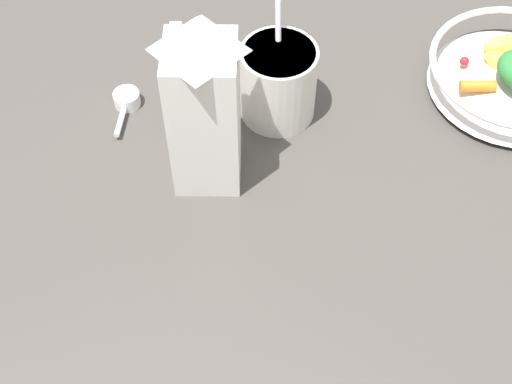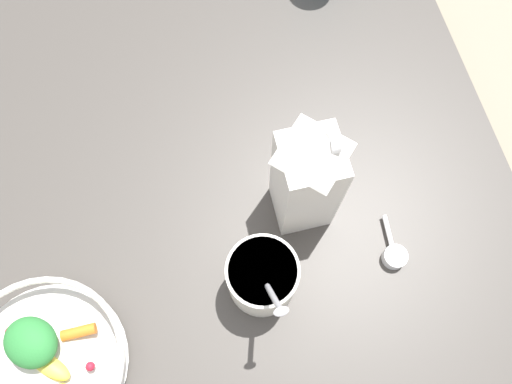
% 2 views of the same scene
% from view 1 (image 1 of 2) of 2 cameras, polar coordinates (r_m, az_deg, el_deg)
% --- Properties ---
extents(ground_plane, '(6.00, 6.00, 0.00)m').
position_cam_1_polar(ground_plane, '(0.93, 5.08, -5.92)').
color(ground_plane, gray).
extents(countertop, '(1.04, 1.04, 0.05)m').
position_cam_1_polar(countertop, '(0.91, 5.19, -5.17)').
color(countertop, '#47423D').
rests_on(countertop, ground_plane).
extents(milk_carton, '(0.08, 0.08, 0.26)m').
position_cam_1_polar(milk_carton, '(0.86, -4.24, 7.11)').
color(milk_carton, silver).
rests_on(milk_carton, countertop).
extents(yogurt_tub, '(0.13, 0.11, 0.21)m').
position_cam_1_polar(yogurt_tub, '(0.98, 1.81, 9.03)').
color(yogurt_tub, silver).
rests_on(yogurt_tub, countertop).
extents(measuring_scoop, '(0.09, 0.04, 0.02)m').
position_cam_1_polar(measuring_scoop, '(1.04, -10.34, 7.18)').
color(measuring_scoop, white).
rests_on(measuring_scoop, countertop).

